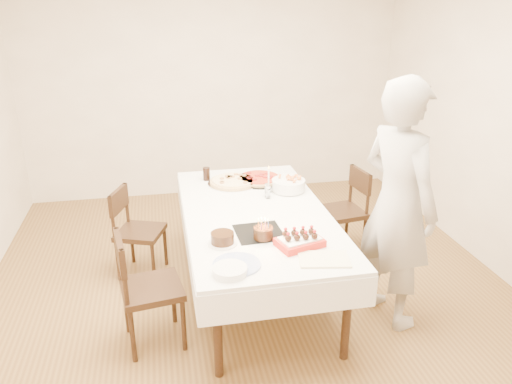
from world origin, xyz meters
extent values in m
plane|color=brown|center=(0.00, 0.00, 0.00)|extent=(5.00, 5.00, 0.00)
cube|color=beige|center=(0.00, 2.50, 1.35)|extent=(4.50, 0.04, 2.70)
cube|color=beige|center=(0.00, -2.50, 1.35)|extent=(4.50, 0.04, 2.70)
cube|color=silver|center=(0.04, 0.07, 0.38)|extent=(1.64, 2.36, 0.75)
imported|color=#ABA6A1|center=(1.00, -0.44, 0.94)|extent=(0.65, 0.80, 1.89)
cylinder|color=beige|center=(-0.04, 0.73, 0.77)|extent=(0.57, 0.57, 0.04)
cylinder|color=red|center=(0.21, 0.75, 0.77)|extent=(0.48, 0.48, 0.04)
cube|color=#B21E1E|center=(0.43, 0.70, 0.75)|extent=(0.30, 0.30, 0.01)
cylinder|color=white|center=(0.41, 0.46, 0.81)|extent=(0.37, 0.37, 0.09)
cylinder|color=white|center=(0.24, 0.46, 0.87)|extent=(0.07, 0.07, 0.25)
cylinder|color=black|center=(-0.27, 0.88, 0.81)|extent=(0.07, 0.07, 0.12)
cylinder|color=black|center=(-0.29, -0.43, 0.79)|extent=(0.25, 0.25, 0.09)
cube|color=black|center=(-0.01, -0.31, 0.75)|extent=(0.35, 0.35, 0.01)
cylinder|color=#3C2210|center=(0.00, -0.42, 0.83)|extent=(0.15, 0.15, 0.14)
cube|color=beige|center=(0.33, -0.79, 0.75)|extent=(0.37, 0.28, 0.03)
cylinder|color=white|center=(-0.30, -0.83, 0.77)|extent=(0.29, 0.29, 0.05)
cylinder|color=white|center=(-0.24, -0.74, 0.76)|extent=(0.41, 0.41, 0.01)
camera|label=1|loc=(-0.67, -3.52, 2.38)|focal=35.00mm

